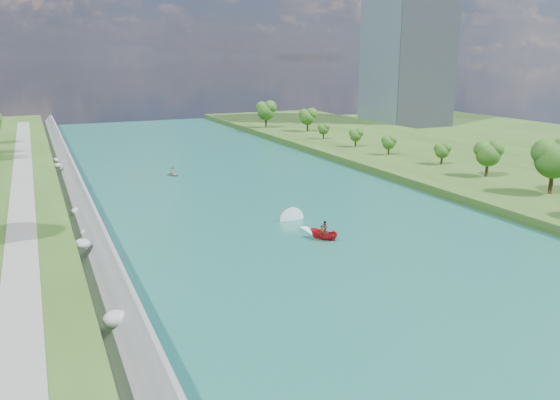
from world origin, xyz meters
name	(u,v)px	position (x,y,z in m)	size (l,w,h in m)	color
ground	(323,244)	(0.00, 0.00, 0.00)	(260.00, 260.00, 0.00)	#2D5119
river_water	(260,204)	(0.00, 20.00, 0.05)	(55.00, 240.00, 0.10)	#175750
berm_east	(503,172)	(49.50, 20.00, 0.75)	(44.00, 240.00, 1.50)	#2D5119
riprap_bank	(79,214)	(-25.85, 19.07, 1.80)	(4.29, 236.00, 4.06)	slate
riverside_path	(22,205)	(-32.50, 20.00, 3.55)	(3.00, 200.00, 0.10)	gray
office_tower	(408,30)	(82.50, 95.00, 30.00)	(22.00, 22.00, 60.00)	gray
trees_east	(520,158)	(38.51, 6.89, 6.43)	(13.64, 142.18, 11.76)	#2A4F15
motorboat	(316,230)	(0.67, 3.14, 0.70)	(3.60, 18.66, 2.11)	red
raft	(173,173)	(-7.10, 45.65, 0.47)	(3.16, 3.75, 1.59)	#919499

